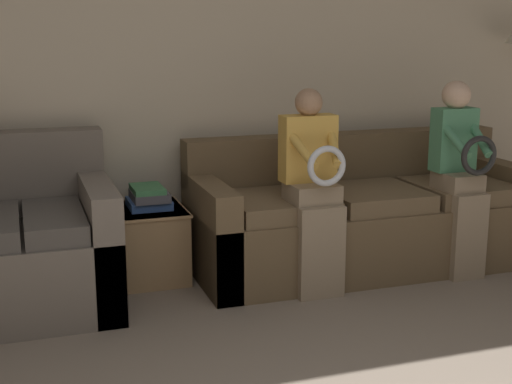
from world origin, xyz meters
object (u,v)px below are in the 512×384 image
at_px(book_stack, 149,198).
at_px(couch_main, 362,218).
at_px(child_right_seated, 460,168).
at_px(side_shelf, 149,242).
at_px(child_left_seated, 313,184).

bearing_deg(book_stack, couch_main, -7.71).
height_order(child_right_seated, side_shelf, child_right_seated).
distance_m(couch_main, child_right_seated, 0.71).
height_order(child_right_seated, book_stack, child_right_seated).
xyz_separation_m(child_left_seated, child_right_seated, (1.00, 0.00, 0.03)).
relative_size(couch_main, book_stack, 7.70).
distance_m(couch_main, side_shelf, 1.40).
relative_size(couch_main, child_left_seated, 1.87).
bearing_deg(side_shelf, couch_main, -7.60).
relative_size(couch_main, side_shelf, 4.22).
bearing_deg(child_left_seated, child_right_seated, 0.14).
height_order(child_left_seated, side_shelf, child_left_seated).
relative_size(child_right_seated, book_stack, 4.20).
distance_m(side_shelf, book_stack, 0.28).
bearing_deg(child_left_seated, side_shelf, 149.09).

